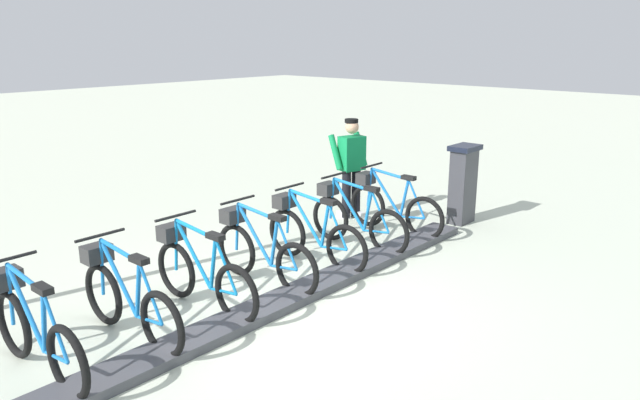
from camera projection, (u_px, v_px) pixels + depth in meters
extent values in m
plane|color=beige|center=(283.00, 305.00, 6.81)|extent=(60.00, 60.00, 0.00)
cube|color=#47474C|center=(283.00, 301.00, 6.80)|extent=(0.44, 7.19, 0.10)
cube|color=#38383D|center=(463.00, 187.00, 9.68)|extent=(0.28, 0.44, 1.20)
cube|color=#194C8C|center=(456.00, 164.00, 9.68)|extent=(0.03, 0.30, 0.40)
cube|color=black|center=(465.00, 148.00, 9.51)|extent=(0.36, 0.52, 0.08)
torus|color=black|center=(424.00, 218.00, 8.90)|extent=(0.67, 0.08, 0.67)
torus|color=black|center=(368.00, 206.00, 9.56)|extent=(0.67, 0.08, 0.67)
cylinder|color=blue|center=(386.00, 192.00, 9.27)|extent=(0.60, 0.05, 0.70)
cylinder|color=blue|center=(404.00, 198.00, 9.06)|extent=(0.16, 0.05, 0.61)
cylinder|color=blue|center=(390.00, 174.00, 9.15)|extent=(0.69, 0.05, 0.11)
cylinder|color=blue|center=(412.00, 217.00, 9.04)|extent=(0.43, 0.04, 0.09)
cylinder|color=blue|center=(416.00, 199.00, 8.92)|extent=(0.33, 0.04, 0.56)
cylinder|color=blue|center=(370.00, 187.00, 9.46)|extent=(0.10, 0.04, 0.62)
cube|color=black|center=(409.00, 178.00, 8.94)|extent=(0.22, 0.10, 0.06)
cylinder|color=black|center=(372.00, 166.00, 9.35)|extent=(0.04, 0.54, 0.03)
cube|color=#2D2D2D|center=(366.00, 178.00, 9.47)|extent=(0.20, 0.28, 0.18)
torus|color=black|center=(389.00, 233.00, 8.24)|extent=(0.67, 0.08, 0.67)
torus|color=black|center=(330.00, 218.00, 8.90)|extent=(0.67, 0.08, 0.67)
cylinder|color=#1872BC|center=(349.00, 204.00, 8.61)|extent=(0.60, 0.05, 0.70)
cylinder|color=#1872BC|center=(368.00, 211.00, 8.41)|extent=(0.16, 0.05, 0.61)
cylinder|color=#1872BC|center=(352.00, 185.00, 8.50)|extent=(0.69, 0.05, 0.11)
cylinder|color=#1872BC|center=(376.00, 232.00, 8.38)|extent=(0.43, 0.04, 0.09)
cylinder|color=#1872BC|center=(380.00, 212.00, 8.26)|extent=(0.33, 0.04, 0.56)
cylinder|color=#1872BC|center=(332.00, 199.00, 8.80)|extent=(0.10, 0.04, 0.62)
cube|color=black|center=(372.00, 189.00, 8.28)|extent=(0.22, 0.10, 0.06)
cylinder|color=black|center=(334.00, 175.00, 8.69)|extent=(0.04, 0.54, 0.03)
cube|color=#2D2D2D|center=(328.00, 189.00, 8.82)|extent=(0.20, 0.28, 0.18)
torus|color=black|center=(347.00, 250.00, 7.58)|extent=(0.67, 0.08, 0.67)
torus|color=black|center=(287.00, 233.00, 8.25)|extent=(0.67, 0.08, 0.67)
cylinder|color=#1779C5|center=(305.00, 218.00, 7.96)|extent=(0.60, 0.05, 0.70)
cylinder|color=#1779C5|center=(325.00, 226.00, 7.75)|extent=(0.16, 0.05, 0.61)
cylinder|color=#1779C5|center=(309.00, 197.00, 7.84)|extent=(0.69, 0.05, 0.11)
cylinder|color=#1779C5|center=(334.00, 248.00, 7.72)|extent=(0.43, 0.04, 0.09)
cylinder|color=#1779C5|center=(338.00, 227.00, 7.61)|extent=(0.33, 0.04, 0.56)
cylinder|color=#1779C5|center=(288.00, 212.00, 8.15)|extent=(0.10, 0.04, 0.62)
cube|color=black|center=(329.00, 202.00, 7.62)|extent=(0.22, 0.10, 0.06)
cylinder|color=black|center=(290.00, 187.00, 8.03)|extent=(0.04, 0.54, 0.03)
cube|color=#2D2D2D|center=(284.00, 201.00, 8.16)|extent=(0.20, 0.28, 0.18)
torus|color=black|center=(297.00, 270.00, 6.93)|extent=(0.67, 0.08, 0.67)
torus|color=black|center=(237.00, 250.00, 7.59)|extent=(0.67, 0.08, 0.67)
cylinder|color=#1B71BB|center=(254.00, 234.00, 7.30)|extent=(0.60, 0.05, 0.70)
cylinder|color=#1B71BB|center=(274.00, 243.00, 7.09)|extent=(0.16, 0.05, 0.61)
cylinder|color=#1B71BB|center=(257.00, 212.00, 7.18)|extent=(0.69, 0.05, 0.11)
cylinder|color=#1B71BB|center=(284.00, 268.00, 7.07)|extent=(0.43, 0.04, 0.09)
cylinder|color=#1B71BB|center=(287.00, 245.00, 6.95)|extent=(0.33, 0.04, 0.56)
cylinder|color=#1B71BB|center=(237.00, 227.00, 7.49)|extent=(0.10, 0.04, 0.62)
cube|color=black|center=(277.00, 218.00, 6.97)|extent=(0.22, 0.10, 0.06)
cylinder|color=black|center=(238.00, 200.00, 7.38)|extent=(0.04, 0.54, 0.03)
cube|color=#2D2D2D|center=(233.00, 215.00, 7.50)|extent=(0.20, 0.28, 0.18)
torus|color=black|center=(237.00, 295.00, 6.27)|extent=(0.67, 0.08, 0.67)
torus|color=black|center=(176.00, 270.00, 6.93)|extent=(0.67, 0.08, 0.67)
cylinder|color=#1279B9|center=(193.00, 254.00, 6.64)|extent=(0.60, 0.05, 0.70)
cylinder|color=#1279B9|center=(213.00, 264.00, 6.44)|extent=(0.16, 0.05, 0.61)
cylinder|color=#1279B9|center=(195.00, 229.00, 6.53)|extent=(0.69, 0.05, 0.11)
cylinder|color=#1279B9|center=(223.00, 291.00, 6.41)|extent=(0.43, 0.04, 0.09)
cylinder|color=#1279B9|center=(226.00, 267.00, 6.29)|extent=(0.33, 0.04, 0.56)
cylinder|color=#1279B9|center=(176.00, 245.00, 6.83)|extent=(0.10, 0.04, 0.62)
cube|color=black|center=(215.00, 236.00, 6.31)|extent=(0.22, 0.10, 0.06)
cylinder|color=black|center=(176.00, 216.00, 6.72)|extent=(0.04, 0.54, 0.03)
cube|color=#2D2D2D|center=(171.00, 232.00, 6.85)|extent=(0.20, 0.28, 0.18)
torus|color=black|center=(162.00, 325.00, 5.61)|extent=(0.67, 0.08, 0.67)
torus|color=black|center=(103.00, 294.00, 6.28)|extent=(0.67, 0.08, 0.67)
cylinder|color=#176DB9|center=(119.00, 278.00, 5.99)|extent=(0.60, 0.05, 0.70)
cylinder|color=#176DB9|center=(138.00, 290.00, 5.78)|extent=(0.16, 0.05, 0.61)
cylinder|color=#176DB9|center=(119.00, 251.00, 5.87)|extent=(0.69, 0.05, 0.11)
cylinder|color=#176DB9|center=(149.00, 321.00, 5.75)|extent=(0.43, 0.04, 0.09)
cylinder|color=#176DB9|center=(151.00, 293.00, 5.64)|extent=(0.33, 0.04, 0.56)
cylinder|color=#176DB9|center=(102.00, 268.00, 6.18)|extent=(0.10, 0.04, 0.62)
cube|color=black|center=(139.00, 260.00, 5.65)|extent=(0.22, 0.10, 0.06)
cylinder|color=black|center=(100.00, 235.00, 6.06)|extent=(0.04, 0.54, 0.03)
cube|color=#2D2D2D|center=(97.00, 253.00, 6.19)|extent=(0.20, 0.28, 0.18)
torus|color=black|center=(68.00, 363.00, 4.96)|extent=(0.67, 0.08, 0.67)
torus|color=black|center=(13.00, 324.00, 5.62)|extent=(0.67, 0.08, 0.67)
cylinder|color=blue|center=(26.00, 307.00, 5.33)|extent=(0.60, 0.05, 0.70)
cylinder|color=blue|center=(44.00, 323.00, 5.12)|extent=(0.16, 0.05, 0.61)
cylinder|color=blue|center=(24.00, 278.00, 5.21)|extent=(0.69, 0.05, 0.11)
cylinder|color=blue|center=(56.00, 357.00, 5.10)|extent=(0.43, 0.04, 0.09)
cylinder|color=blue|center=(55.00, 327.00, 4.98)|extent=(0.33, 0.04, 0.56)
cylinder|color=blue|center=(10.00, 295.00, 5.52)|extent=(0.10, 0.04, 0.62)
cube|color=black|center=(42.00, 289.00, 5.00)|extent=(0.22, 0.10, 0.06)
cylinder|color=black|center=(6.00, 259.00, 5.41)|extent=(0.04, 0.54, 0.03)
cube|color=#2D2D2D|center=(5.00, 279.00, 5.53)|extent=(0.20, 0.28, 0.18)
cube|color=white|center=(344.00, 215.00, 10.07)|extent=(0.28, 0.17, 0.10)
cube|color=white|center=(358.00, 214.00, 10.10)|extent=(0.28, 0.17, 0.10)
cylinder|color=black|center=(346.00, 194.00, 9.93)|extent=(0.15, 0.15, 0.82)
cylinder|color=black|center=(356.00, 192.00, 10.04)|extent=(0.15, 0.15, 0.82)
cube|color=#118447|center=(352.00, 153.00, 9.81)|extent=(0.35, 0.45, 0.56)
cylinder|color=#118447|center=(335.00, 152.00, 9.74)|extent=(0.35, 0.18, 0.57)
cylinder|color=#118447|center=(360.00, 149.00, 10.02)|extent=(0.35, 0.18, 0.57)
sphere|color=tan|center=(352.00, 127.00, 9.69)|extent=(0.22, 0.22, 0.22)
cylinder|color=black|center=(351.00, 121.00, 9.68)|extent=(0.22, 0.22, 0.06)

